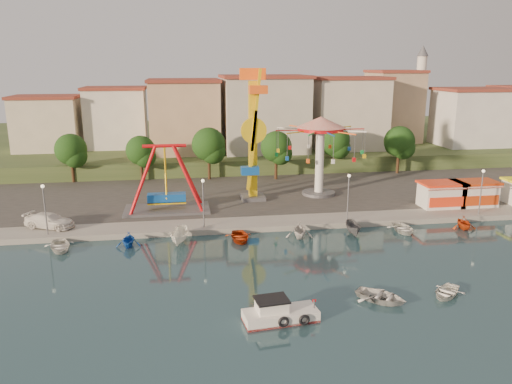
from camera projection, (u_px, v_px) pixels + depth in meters
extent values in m
plane|color=#143238|center=(306.00, 277.00, 42.43)|extent=(200.00, 200.00, 0.00)
cube|color=#9E998E|center=(231.00, 151.00, 101.70)|extent=(200.00, 100.00, 0.60)
cube|color=#4C4944|center=(254.00, 187.00, 71.00)|extent=(90.00, 28.00, 0.01)
cube|color=#384C26|center=(228.00, 142.00, 106.19)|extent=(200.00, 60.00, 3.00)
cube|color=#59595E|center=(167.00, 209.00, 59.52)|extent=(10.00, 5.00, 0.30)
cube|color=#1353AE|center=(167.00, 198.00, 59.16)|extent=(4.50, 1.40, 1.00)
cylinder|color=red|center=(164.00, 146.00, 57.61)|extent=(5.00, 0.40, 0.40)
cube|color=#59595E|center=(253.00, 197.00, 64.46)|extent=(3.00, 3.00, 0.50)
cube|color=yellow|center=(253.00, 142.00, 62.65)|extent=(1.00, 1.00, 15.00)
cube|color=#CB410B|center=(253.00, 74.00, 60.58)|extent=(3.20, 0.50, 1.40)
cylinder|color=yellow|center=(254.00, 131.00, 61.51)|extent=(3.20, 0.50, 3.20)
cube|color=yellow|center=(256.00, 110.00, 60.73)|extent=(1.39, 0.35, 9.98)
cube|color=#FD5716|center=(258.00, 90.00, 60.15)|extent=(2.20, 1.20, 1.00)
cylinder|color=#59595E|center=(319.00, 193.00, 66.82)|extent=(4.40, 4.40, 0.40)
cylinder|color=white|center=(320.00, 161.00, 65.75)|extent=(1.10, 1.10, 9.00)
cylinder|color=red|center=(321.00, 129.00, 64.67)|extent=(6.00, 6.00, 0.50)
cone|color=red|center=(321.00, 122.00, 64.45)|extent=(6.40, 6.40, 1.40)
cube|color=white|center=(441.00, 196.00, 60.83)|extent=(5.00, 3.00, 2.80)
cube|color=#F33715|center=(442.00, 183.00, 60.44)|extent=(5.40, 3.40, 0.25)
cube|color=red|center=(449.00, 189.00, 58.90)|extent=(5.00, 0.77, 0.43)
cube|color=white|center=(474.00, 194.00, 61.46)|extent=(5.00, 3.00, 2.80)
cube|color=#BD380F|center=(475.00, 182.00, 61.08)|extent=(5.40, 3.40, 0.25)
cube|color=red|center=(483.00, 188.00, 59.54)|extent=(5.00, 0.77, 0.43)
cylinder|color=#59595E|center=(45.00, 211.00, 50.57)|extent=(0.14, 0.14, 5.00)
cylinder|color=#59595E|center=(203.00, 205.00, 52.93)|extent=(0.14, 0.14, 5.00)
cylinder|color=#59595E|center=(348.00, 199.00, 55.28)|extent=(0.14, 0.14, 5.00)
cylinder|color=#59595E|center=(481.00, 193.00, 57.63)|extent=(0.14, 0.14, 5.00)
cylinder|color=#382314|center=(73.00, 170.00, 73.40)|extent=(0.44, 0.44, 3.60)
sphere|color=black|center=(71.00, 149.00, 72.63)|extent=(4.60, 4.60, 4.60)
cylinder|color=#382314|center=(142.00, 170.00, 74.19)|extent=(0.44, 0.44, 3.40)
sphere|color=black|center=(141.00, 150.00, 73.46)|extent=(4.35, 4.35, 4.35)
cylinder|color=#382314|center=(209.00, 167.00, 75.18)|extent=(0.44, 0.44, 3.92)
sphere|color=black|center=(209.00, 144.00, 74.34)|extent=(5.02, 5.02, 5.02)
cylinder|color=#382314|center=(276.00, 167.00, 75.30)|extent=(0.44, 0.44, 3.66)
sphere|color=black|center=(276.00, 147.00, 74.52)|extent=(4.68, 4.68, 4.68)
cylinder|color=#382314|center=(334.00, 161.00, 79.62)|extent=(0.44, 0.44, 3.80)
sphere|color=black|center=(335.00, 141.00, 78.80)|extent=(4.86, 4.86, 4.86)
cylinder|color=#382314|center=(398.00, 162.00, 79.35)|extent=(0.44, 0.44, 3.77)
sphere|color=black|center=(399.00, 141.00, 78.54)|extent=(4.83, 4.83, 4.83)
cube|color=beige|center=(32.00, 120.00, 79.39)|extent=(9.26, 9.53, 11.87)
cube|color=silver|center=(115.00, 125.00, 86.65)|extent=(12.33, 9.01, 8.63)
cube|color=tan|center=(190.00, 116.00, 88.81)|extent=(11.95, 9.28, 11.23)
cube|color=beige|center=(270.00, 122.00, 88.07)|extent=(12.59, 10.50, 9.20)
cube|color=beige|center=(337.00, 119.00, 93.30)|extent=(10.75, 9.23, 9.24)
cube|color=tan|center=(409.00, 113.00, 93.22)|extent=(12.77, 10.96, 11.21)
cube|color=silver|center=(472.00, 110.00, 93.31)|extent=(8.23, 8.98, 12.36)
cube|color=beige|center=(512.00, 116.00, 100.23)|extent=(11.59, 10.93, 8.76)
cylinder|color=silver|center=(419.00, 99.00, 96.66)|extent=(1.80, 1.80, 16.00)
cylinder|color=#59595E|center=(421.00, 72.00, 95.42)|extent=(2.80, 2.80, 0.30)
cone|color=#59595E|center=(423.00, 51.00, 94.42)|extent=(2.20, 2.20, 2.00)
cube|color=white|center=(281.00, 317.00, 35.16)|extent=(5.44, 2.58, 0.94)
cube|color=red|center=(281.00, 320.00, 35.21)|extent=(5.44, 2.58, 0.17)
cube|color=white|center=(272.00, 306.00, 34.97)|extent=(2.26, 1.80, 0.94)
cube|color=black|center=(272.00, 300.00, 34.84)|extent=(2.50, 2.03, 0.13)
torus|color=black|center=(284.00, 322.00, 34.11)|extent=(0.82, 0.30, 0.80)
torus|color=black|center=(304.00, 320.00, 34.38)|extent=(0.82, 0.30, 0.80)
imported|color=silver|center=(381.00, 296.00, 38.02)|extent=(4.72, 4.67, 0.80)
imported|color=white|center=(446.00, 292.00, 38.87)|extent=(4.01, 3.94, 0.68)
imported|color=white|center=(50.00, 221.00, 53.17)|extent=(5.78, 4.04, 1.55)
imported|color=white|center=(60.00, 246.00, 48.46)|extent=(3.69, 4.47, 0.80)
imported|color=#144CB5|center=(129.00, 239.00, 49.33)|extent=(2.51, 2.89, 1.49)
imported|color=white|center=(180.00, 237.00, 50.07)|extent=(2.32, 4.21, 1.54)
imported|color=#B6340E|center=(240.00, 237.00, 51.05)|extent=(2.80, 3.88, 0.80)
imported|color=silver|center=(299.00, 230.00, 51.85)|extent=(3.27, 3.65, 1.72)
imported|color=#56565B|center=(353.00, 229.00, 52.76)|extent=(1.67, 3.64, 1.36)
imported|color=white|center=(403.00, 229.00, 53.66)|extent=(2.77, 3.84, 0.79)
imported|color=#CC4012|center=(464.00, 222.00, 54.60)|extent=(2.69, 3.05, 1.50)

